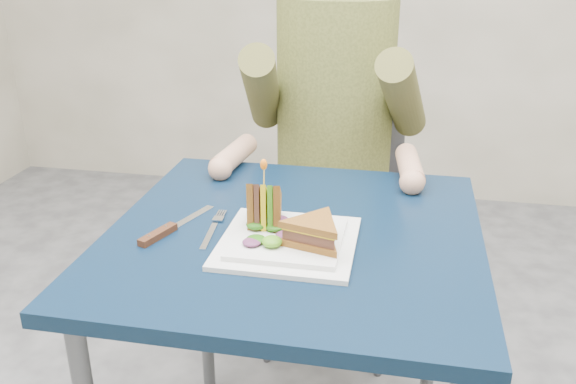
% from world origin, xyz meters
% --- Properties ---
extents(table, '(0.75, 0.75, 0.73)m').
position_xyz_m(table, '(0.00, 0.00, 0.65)').
color(table, black).
rests_on(table, ground).
extents(chair, '(0.42, 0.40, 0.93)m').
position_xyz_m(chair, '(0.00, 0.74, 0.54)').
color(chair, '#47474C').
rests_on(chair, ground).
extents(diner, '(0.54, 0.59, 0.74)m').
position_xyz_m(diner, '(-0.00, 0.62, 0.91)').
color(diner, brown).
rests_on(diner, chair).
extents(plate, '(0.26, 0.26, 0.02)m').
position_xyz_m(plate, '(-0.00, -0.06, 0.74)').
color(plate, white).
rests_on(plate, table).
extents(sandwich_flat, '(0.17, 0.17, 0.05)m').
position_xyz_m(sandwich_flat, '(0.05, -0.09, 0.78)').
color(sandwich_flat, brown).
rests_on(sandwich_flat, plate).
extents(sandwich_upright, '(0.09, 0.15, 0.15)m').
position_xyz_m(sandwich_upright, '(-0.06, -0.02, 0.78)').
color(sandwich_upright, brown).
rests_on(sandwich_upright, plate).
extents(fork, '(0.03, 0.18, 0.01)m').
position_xyz_m(fork, '(-0.16, -0.03, 0.73)').
color(fork, silver).
rests_on(fork, table).
extents(knife, '(0.09, 0.22, 0.02)m').
position_xyz_m(knife, '(-0.25, -0.07, 0.74)').
color(knife, silver).
rests_on(knife, table).
extents(toothpick, '(0.01, 0.01, 0.06)m').
position_xyz_m(toothpick, '(-0.06, -0.02, 0.85)').
color(toothpick, tan).
rests_on(toothpick, sandwich_upright).
extents(toothpick_frill, '(0.01, 0.01, 0.02)m').
position_xyz_m(toothpick_frill, '(-0.06, -0.02, 0.88)').
color(toothpick_frill, orange).
rests_on(toothpick_frill, sandwich_upright).
extents(lettuce_spill, '(0.15, 0.13, 0.02)m').
position_xyz_m(lettuce_spill, '(0.00, -0.05, 0.76)').
color(lettuce_spill, '#337A14').
rests_on(lettuce_spill, plate).
extents(onion_ring, '(0.04, 0.04, 0.02)m').
position_xyz_m(onion_ring, '(0.01, -0.06, 0.77)').
color(onion_ring, '#9E4C7A').
rests_on(onion_ring, plate).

